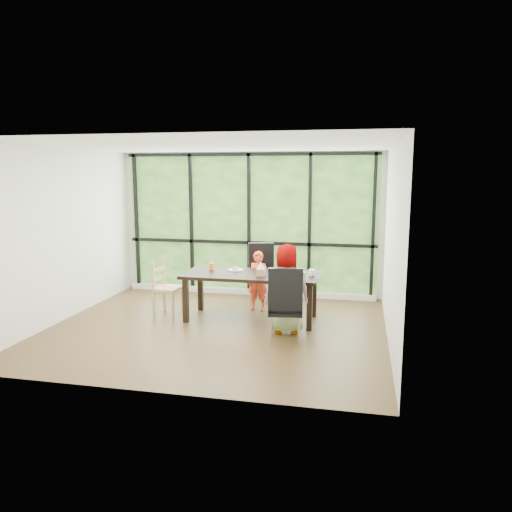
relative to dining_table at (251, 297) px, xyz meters
name	(u,v)px	position (x,y,z in m)	size (l,w,h in m)	color
ground	(217,328)	(-0.41, -0.54, -0.38)	(5.00, 5.00, 0.00)	black
back_wall	(250,224)	(-0.41, 1.71, 0.98)	(5.00, 5.00, 0.00)	silver
foliage_backdrop	(249,224)	(-0.41, 1.69, 0.98)	(4.80, 0.02, 2.65)	#1C481A
window_mullions	(249,224)	(-0.41, 1.65, 0.98)	(4.80, 0.06, 2.65)	black
window_sill	(249,292)	(-0.41, 1.61, -0.33)	(4.80, 0.12, 0.10)	silver
dining_table	(251,297)	(0.00, 0.00, 0.00)	(2.13, 0.92, 0.75)	black
chair_window_leather	(262,275)	(-0.02, 0.94, 0.17)	(0.46, 0.46, 1.08)	black
chair_interior_leather	(285,304)	(0.69, -0.93, 0.17)	(0.46, 0.46, 1.08)	black
chair_end_beech	(168,288)	(-1.39, -0.02, 0.08)	(0.42, 0.40, 0.90)	tan
child_toddler	(258,281)	(0.00, 0.55, 0.13)	(0.37, 0.24, 1.02)	#FF4E2B
child_older	(286,289)	(0.63, -0.52, 0.28)	(0.64, 0.42, 1.32)	gray
placemat	(287,278)	(0.60, -0.21, 0.38)	(0.47, 0.35, 0.01)	tan
plate_far	(236,270)	(-0.30, 0.20, 0.38)	(0.24, 0.24, 0.02)	white
plate_near	(285,277)	(0.57, -0.18, 0.38)	(0.26, 0.26, 0.02)	white
orange_cup	(211,266)	(-0.70, 0.16, 0.43)	(0.07, 0.07, 0.11)	orange
green_cup	(303,276)	(0.85, -0.27, 0.43)	(0.07, 0.07, 0.11)	green
white_mug	(312,272)	(0.95, 0.05, 0.42)	(0.09, 0.09, 0.10)	white
tissue_box	(261,272)	(0.18, -0.14, 0.43)	(0.13, 0.13, 0.11)	tan
crepe_rolls_far	(236,268)	(-0.30, 0.20, 0.41)	(0.10, 0.12, 0.04)	tan
crepe_rolls_near	(286,275)	(0.57, -0.18, 0.41)	(0.05, 0.12, 0.04)	tan
straw_white	(211,260)	(-0.70, 0.16, 0.53)	(0.01, 0.01, 0.20)	white
straw_pink	(303,270)	(0.85, -0.27, 0.53)	(0.01, 0.01, 0.20)	pink
tissue	(261,265)	(0.18, -0.14, 0.54)	(0.12, 0.12, 0.11)	white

